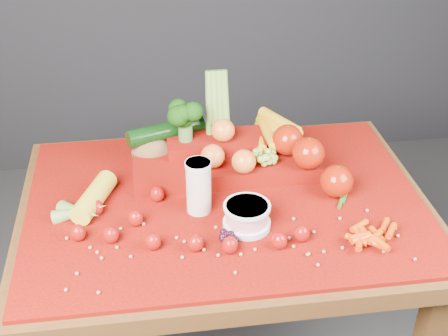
{
  "coord_description": "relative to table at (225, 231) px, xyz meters",
  "views": [
    {
      "loc": [
        -0.2,
        -1.36,
        1.73
      ],
      "look_at": [
        0.0,
        0.02,
        0.85
      ],
      "focal_mm": 50.0,
      "sensor_mm": 36.0,
      "label": 1
    }
  ],
  "objects": [
    {
      "name": "dark_grape_cluster",
      "position": [
        -0.02,
        -0.18,
        0.12
      ],
      "size": [
        0.06,
        0.05,
        0.03
      ],
      "primitive_type": null,
      "color": "black",
      "rests_on": "red_cloth"
    },
    {
      "name": "green_bean_pile",
      "position": [
        0.33,
        -0.01,
        0.11
      ],
      "size": [
        0.14,
        0.12,
        0.01
      ],
      "primitive_type": null,
      "color": "#266016",
      "rests_on": "red_cloth"
    },
    {
      "name": "soybean_scatter",
      "position": [
        0.0,
        -0.2,
        0.11
      ],
      "size": [
        0.84,
        0.24,
        0.01
      ],
      "primitive_type": null,
      "color": "#9B6E42",
      "rests_on": "red_cloth"
    },
    {
      "name": "potato",
      "position": [
        -0.18,
        0.21,
        0.15
      ],
      "size": [
        0.12,
        0.09,
        0.08
      ],
      "primitive_type": "ellipsoid",
      "color": "brown",
      "rests_on": "red_cloth"
    },
    {
      "name": "milk_glass",
      "position": [
        -0.07,
        -0.04,
        0.19
      ],
      "size": [
        0.07,
        0.07,
        0.15
      ],
      "rotation": [
        0.0,
        0.0,
        0.39
      ],
      "color": "beige",
      "rests_on": "red_cloth"
    },
    {
      "name": "produce_mound",
      "position": [
        0.06,
        0.15,
        0.17
      ],
      "size": [
        0.6,
        0.37,
        0.27
      ],
      "color": "#750F03",
      "rests_on": "red_cloth"
    },
    {
      "name": "strawberry_scatter",
      "position": [
        -0.15,
        -0.14,
        0.13
      ],
      "size": [
        0.58,
        0.28,
        0.05
      ],
      "color": "#9A0D06",
      "rests_on": "red_cloth"
    },
    {
      "name": "yogurt_bowl",
      "position": [
        0.04,
        -0.13,
        0.14
      ],
      "size": [
        0.12,
        0.12,
        0.07
      ],
      "rotation": [
        0.0,
        0.0,
        0.35
      ],
      "color": "silver",
      "rests_on": "red_cloth"
    },
    {
      "name": "baby_carrot_pile",
      "position": [
        0.34,
        -0.23,
        0.12
      ],
      "size": [
        0.18,
        0.17,
        0.03
      ],
      "primitive_type": null,
      "color": "#C03C06",
      "rests_on": "red_cloth"
    },
    {
      "name": "corn_ear",
      "position": [
        -0.37,
        -0.01,
        0.13
      ],
      "size": [
        0.23,
        0.26,
        0.06
      ],
      "rotation": [
        0.0,
        0.0,
        1.19
      ],
      "color": "gold",
      "rests_on": "red_cloth"
    },
    {
      "name": "table",
      "position": [
        0.0,
        0.0,
        0.0
      ],
      "size": [
        1.1,
        0.8,
        0.75
      ],
      "color": "#3B220D",
      "rests_on": "ground"
    },
    {
      "name": "red_cloth",
      "position": [
        0.0,
        0.0,
        0.1
      ],
      "size": [
        1.05,
        0.75,
        0.01
      ],
      "primitive_type": "cube",
      "color": "#750F03",
      "rests_on": "table"
    }
  ]
}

